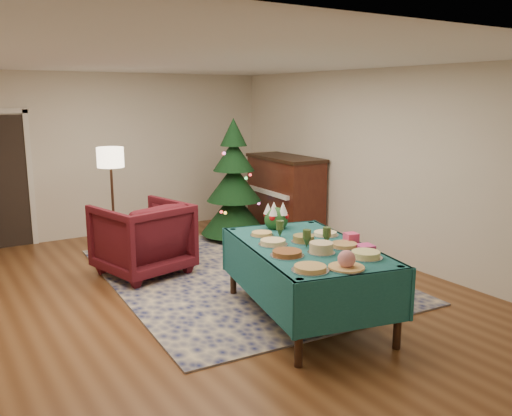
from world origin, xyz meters
TOP-DOWN VIEW (x-y plane):
  - room_shell at (0.00, 0.00)m, footprint 7.00×7.00m
  - rug at (0.87, 0.39)m, footprint 3.45×4.39m
  - buffet_table at (0.73, -1.21)m, footprint 1.61×2.27m
  - platter_0 at (0.25, -1.89)m, footprint 0.34×0.34m
  - platter_1 at (0.55, -2.02)m, footprint 0.33×0.33m
  - platter_2 at (0.93, -1.86)m, footprint 0.32×0.32m
  - platter_3 at (0.34, -1.41)m, footprint 0.33×0.33m
  - platter_4 at (0.68, -1.51)m, footprint 0.28×0.28m
  - platter_5 at (1.01, -1.47)m, footprint 0.31×0.31m
  - platter_6 at (0.45, -1.01)m, footprint 0.31×0.31m
  - platter_7 at (0.78, -1.09)m, footprint 0.26×0.26m
  - platter_8 at (1.15, -1.00)m, footprint 0.29×0.29m
  - platter_9 at (0.55, -0.63)m, footprint 0.26×0.26m
  - goblet_0 at (0.69, -0.79)m, footprint 0.09×0.09m
  - goblet_1 at (0.92, -1.30)m, footprint 0.09×0.09m
  - goblet_2 at (0.68, -1.27)m, footprint 0.09×0.09m
  - napkin_stack at (1.15, -1.63)m, footprint 0.19×0.19m
  - gift_box at (1.18, -1.38)m, footprint 0.15×0.15m
  - centerpiece at (0.89, -0.42)m, footprint 0.29×0.29m
  - armchair at (-0.18, 1.11)m, footprint 1.23×1.18m
  - floor_lamp at (-0.20, 2.24)m, footprint 0.39×0.39m
  - christmas_tree at (1.75, 2.05)m, footprint 1.36×1.36m
  - piano at (2.66, 1.89)m, footprint 0.80×1.57m

SIDE VIEW (x-z plane):
  - rug at x=0.87m, z-range 0.00..0.02m
  - armchair at x=-0.18m, z-range 0.00..1.07m
  - buffet_table at x=0.73m, z-range 0.24..1.04m
  - piano at x=2.66m, z-range -0.01..1.31m
  - platter_5 at x=1.01m, z-range 0.80..0.85m
  - platter_8 at x=1.15m, z-range 0.80..0.85m
  - platter_9 at x=0.55m, z-range 0.80..0.85m
  - napkin_stack at x=1.15m, z-range 0.80..0.84m
  - platter_0 at x=0.25m, z-range 0.80..0.85m
  - platter_6 at x=0.45m, z-range 0.80..0.86m
  - platter_3 at x=0.34m, z-range 0.80..0.86m
  - platter_2 at x=0.93m, z-range 0.80..0.87m
  - platter_7 at x=0.78m, z-range 0.80..0.88m
  - platter_4 at x=0.68m, z-range 0.80..0.91m
  - gift_box at x=1.18m, z-range 0.80..0.91m
  - platter_1 at x=0.55m, z-range 0.79..0.96m
  - christmas_tree at x=1.75m, z-range -0.10..1.88m
  - goblet_0 at x=0.69m, z-range 0.81..0.99m
  - goblet_1 at x=0.92m, z-range 0.81..0.99m
  - goblet_2 at x=0.68m, z-range 0.81..0.99m
  - centerpiece at x=0.89m, z-range 0.78..1.11m
  - room_shell at x=0.00m, z-range -2.15..4.85m
  - floor_lamp at x=-0.20m, z-range 0.55..2.15m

